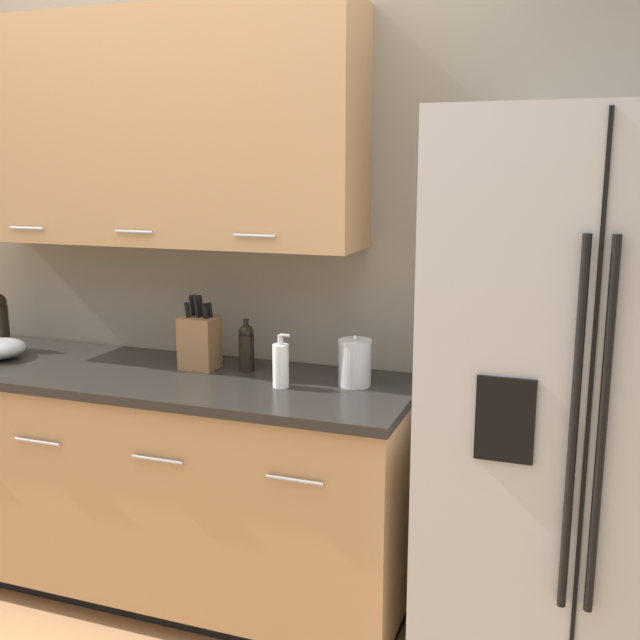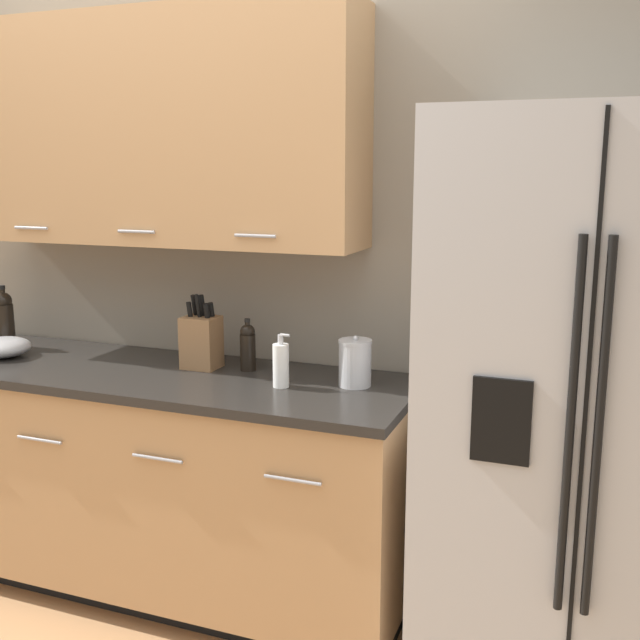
% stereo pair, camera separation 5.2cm
% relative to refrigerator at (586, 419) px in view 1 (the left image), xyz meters
% --- Properties ---
extents(wall_back, '(10.00, 0.39, 2.60)m').
position_rel_refrigerator_xyz_m(wall_back, '(-1.56, 0.35, 0.51)').
color(wall_back, gray).
rests_on(wall_back, ground_plane).
extents(counter_unit, '(2.15, 0.64, 0.93)m').
position_rel_refrigerator_xyz_m(counter_unit, '(-1.64, 0.06, -0.46)').
color(counter_unit, black).
rests_on(counter_unit, ground_plane).
extents(refrigerator, '(0.95, 0.76, 1.87)m').
position_rel_refrigerator_xyz_m(refrigerator, '(0.00, 0.00, 0.00)').
color(refrigerator, '#B2B2B5').
rests_on(refrigerator, ground_plane).
extents(knife_block, '(0.14, 0.12, 0.30)m').
position_rel_refrigerator_xyz_m(knife_block, '(-1.44, 0.15, 0.10)').
color(knife_block, olive).
rests_on(knife_block, counter_unit).
extents(soap_dispenser, '(0.06, 0.06, 0.20)m').
position_rel_refrigerator_xyz_m(soap_dispenser, '(-1.04, 0.02, 0.08)').
color(soap_dispenser, white).
rests_on(soap_dispenser, counter_unit).
extents(oil_bottle, '(0.06, 0.06, 0.21)m').
position_rel_refrigerator_xyz_m(oil_bottle, '(-1.25, 0.18, 0.09)').
color(oil_bottle, black).
rests_on(oil_bottle, counter_unit).
extents(steel_canister, '(0.12, 0.12, 0.19)m').
position_rel_refrigerator_xyz_m(steel_canister, '(-0.80, 0.13, 0.08)').
color(steel_canister, '#B7B7BA').
rests_on(steel_canister, counter_unit).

